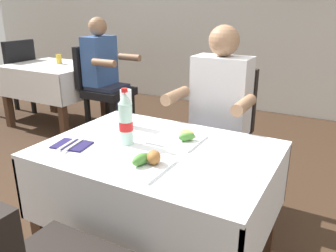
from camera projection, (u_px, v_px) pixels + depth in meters
main_dining_table at (158, 180)px, 1.70m from camera, size 1.10×0.79×0.72m
chair_far_diner_seat at (217, 131)px, 2.35m from camera, size 0.44×0.50×0.97m
seated_diner_far at (218, 114)px, 2.19m from camera, size 0.50×0.46×1.26m
plate_near_camera at (143, 162)px, 1.45m from camera, size 0.25×0.25×0.07m
plate_far_diner at (180, 138)px, 1.73m from camera, size 0.23×0.23×0.06m
beer_glass_left at (126, 108)px, 1.90m from camera, size 0.07×0.07×0.21m
cola_bottle_primary at (126, 120)px, 1.65m from camera, size 0.07×0.07×0.28m
napkin_cutlery_set at (72, 145)px, 1.66m from camera, size 0.19×0.20×0.01m
background_dining_table at (54, 80)px, 4.00m from camera, size 1.00×0.80×0.72m
background_chair_left at (14, 74)px, 4.32m from camera, size 0.50×0.44×0.97m
background_chair_right at (102, 86)px, 3.67m from camera, size 0.50×0.44×0.97m
background_patron at (105, 71)px, 3.60m from camera, size 0.46×0.50×1.26m
background_table_tumbler at (59, 59)px, 3.99m from camera, size 0.06×0.06×0.11m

